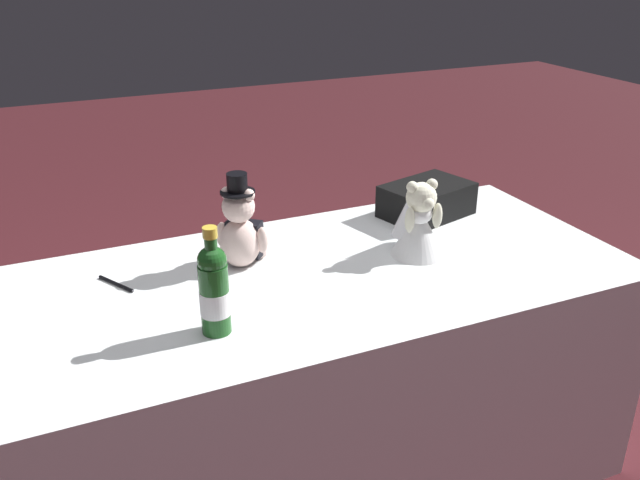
# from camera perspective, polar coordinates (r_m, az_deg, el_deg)

# --- Properties ---
(ground_plane) EXTENTS (12.00, 12.00, 0.00)m
(ground_plane) POSITION_cam_1_polar(r_m,az_deg,el_deg) (2.35, 0.00, -18.78)
(ground_plane) COLOR #47191E
(reception_table) EXTENTS (1.79, 0.82, 0.73)m
(reception_table) POSITION_cam_1_polar(r_m,az_deg,el_deg) (2.12, 0.00, -11.55)
(reception_table) COLOR white
(reception_table) RESTS_ON ground_plane
(teddy_bear_groom) EXTENTS (0.15, 0.15, 0.28)m
(teddy_bear_groom) POSITION_cam_1_polar(r_m,az_deg,el_deg) (1.94, -6.65, 0.82)
(teddy_bear_groom) COLOR beige
(teddy_bear_groom) RESTS_ON reception_table
(teddy_bear_bride) EXTENTS (0.16, 0.20, 0.23)m
(teddy_bear_bride) POSITION_cam_1_polar(r_m,az_deg,el_deg) (2.03, 8.18, 1.60)
(teddy_bear_bride) COLOR white
(teddy_bear_bride) RESTS_ON reception_table
(champagne_bottle) EXTENTS (0.07, 0.07, 0.27)m
(champagne_bottle) POSITION_cam_1_polar(r_m,az_deg,el_deg) (1.61, -8.89, -4.07)
(champagne_bottle) COLOR #1B501D
(champagne_bottle) RESTS_ON reception_table
(signing_pen) EXTENTS (0.08, 0.13, 0.01)m
(signing_pen) POSITION_cam_1_polar(r_m,az_deg,el_deg) (1.93, -16.66, -3.57)
(signing_pen) COLOR black
(signing_pen) RESTS_ON reception_table
(gift_case_black) EXTENTS (0.33, 0.27, 0.11)m
(gift_case_black) POSITION_cam_1_polar(r_m,az_deg,el_deg) (2.33, 8.95, 3.35)
(gift_case_black) COLOR black
(gift_case_black) RESTS_ON reception_table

